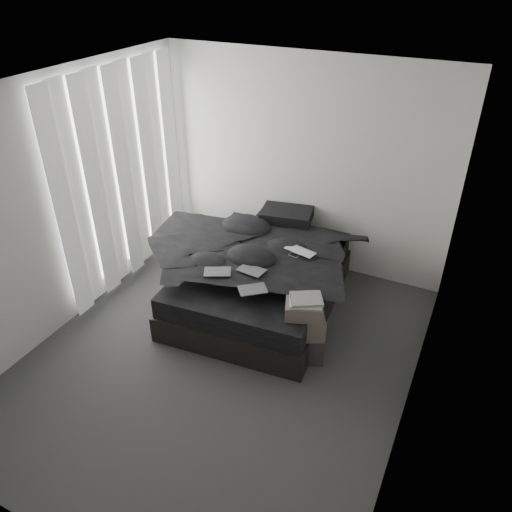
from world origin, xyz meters
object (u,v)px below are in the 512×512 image
at_px(bed, 261,290).
at_px(side_stand, 197,243).
at_px(box_lower, 303,344).
at_px(laptop, 298,247).

distance_m(bed, side_stand, 1.14).
bearing_deg(box_lower, laptop, 117.19).
relative_size(laptop, side_stand, 0.54).
bearing_deg(bed, box_lower, -44.72).
xyz_separation_m(side_stand, box_lower, (1.84, -1.00, -0.17)).
distance_m(side_stand, box_lower, 2.10).
xyz_separation_m(bed, side_stand, (-1.07, 0.35, 0.17)).
bearing_deg(laptop, bed, -154.50).
distance_m(laptop, box_lower, 1.04).
height_order(side_stand, box_lower, side_stand).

